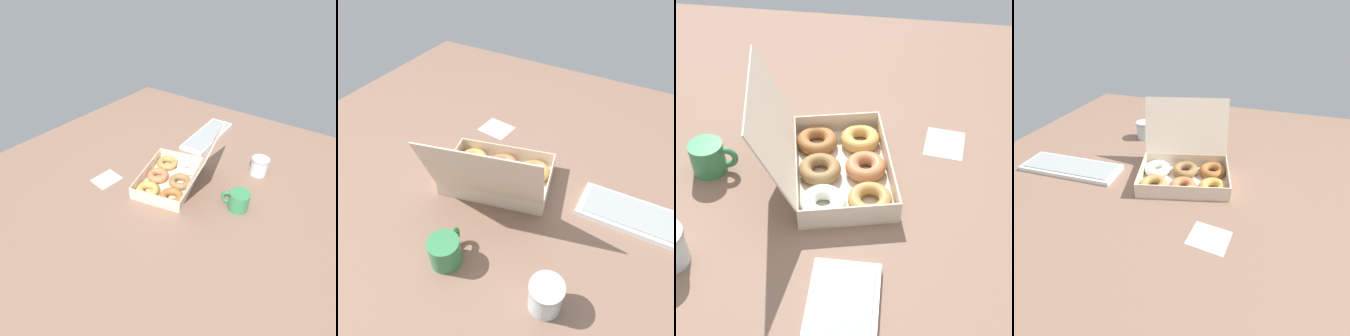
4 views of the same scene
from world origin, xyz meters
TOP-DOWN VIEW (x-y plane):
  - ground_plane at (0.00, 0.00)cm, footprint 180.00×180.00cm
  - donut_box at (0.78, 0.05)cm, footprint 40.16×38.33cm
  - keyboard at (-46.11, -7.67)cm, footprint 41.78×15.00cm
  - coffee_mug at (-2.02, 30.77)cm, footprint 8.30×11.66cm
  - glass_jar at (-29.53, 29.35)cm, footprint 8.29×8.29cm
  - paper_napkin at (16.98, -26.61)cm, footprint 12.78×11.22cm

SIDE VIEW (x-z plane):
  - ground_plane at x=0.00cm, z-range -2.00..0.00cm
  - paper_napkin at x=16.98cm, z-range 0.00..0.15cm
  - keyboard at x=-46.11cm, z-range -0.04..2.16cm
  - donut_box at x=0.78cm, z-range -10.15..17.13cm
  - coffee_mug at x=-2.02cm, z-range 0.11..8.26cm
  - glass_jar at x=-29.53cm, z-range 0.04..8.73cm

